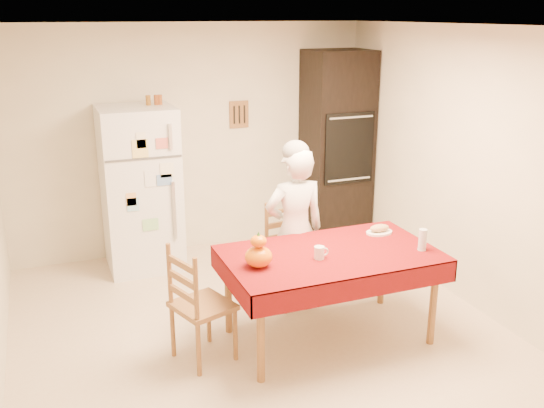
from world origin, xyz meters
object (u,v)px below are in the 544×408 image
dining_table (330,261)px  bread_plate (379,232)px  seated_woman (295,231)px  oven_cabinet (337,147)px  coffee_mug (319,253)px  refrigerator (141,189)px  chair_left (196,301)px  pumpkin_lower (259,257)px  wine_glass (423,240)px  chair_far (289,249)px

dining_table → bread_plate: (0.59, 0.24, 0.08)m
seated_woman → oven_cabinet: bearing=-125.7°
bread_plate → coffee_mug: bearing=-156.3°
refrigerator → chair_left: size_ratio=1.79×
dining_table → pumpkin_lower: (-0.63, -0.05, 0.15)m
bread_plate → wine_glass: bearing=-75.3°
wine_glass → chair_far: bearing=126.4°
wine_glass → refrigerator: bearing=129.1°
chair_far → seated_woman: bearing=-107.8°
chair_left → wine_glass: size_ratio=5.40×
chair_left → bread_plate: size_ratio=3.96×
refrigerator → bread_plate: 2.53m
refrigerator → bread_plate: bearing=-46.5°
refrigerator → oven_cabinet: (2.28, 0.05, 0.25)m
oven_cabinet → wine_glass: oven_cabinet is taller
chair_left → wine_glass: bearing=-117.6°
seated_woman → coffee_mug: 0.68m
chair_left → seated_woman: seated_woman is taller
wine_glass → bread_plate: bearing=104.7°
chair_far → chair_left: 1.30m
refrigerator → chair_left: bearing=-88.6°
seated_woman → coffee_mug: bearing=84.9°
oven_cabinet → dining_table: size_ratio=1.29×
dining_table → wine_glass: wine_glass is taller
oven_cabinet → coffee_mug: size_ratio=22.00×
chair_left → pumpkin_lower: size_ratio=4.51×
coffee_mug → pumpkin_lower: pumpkin_lower is taller
oven_cabinet → bread_plate: size_ratio=9.17×
wine_glass → chair_left: bearing=171.5°
bread_plate → oven_cabinet: bearing=74.0°
seated_woman → chair_left: bearing=29.2°
oven_cabinet → pumpkin_lower: 2.81m
dining_table → coffee_mug: coffee_mug is taller
chair_left → seated_woman: 1.20m
oven_cabinet → coffee_mug: (-1.27, -2.20, -0.29)m
refrigerator → seated_woman: size_ratio=1.13×
bread_plate → pumpkin_lower: bearing=-166.6°
dining_table → seated_woman: size_ratio=1.13×
refrigerator → seated_woman: refrigerator is taller
refrigerator → bread_plate: size_ratio=7.08×
chair_left → bread_plate: bearing=-102.8°
chair_left → oven_cabinet: bearing=-66.3°
chair_far → oven_cabinet: bearing=40.2°
chair_left → bread_plate: 1.72m
coffee_mug → bread_plate: size_ratio=0.42×
pumpkin_lower → bread_plate: pumpkin_lower is taller
chair_far → bread_plate: chair_far is taller
chair_left → pumpkin_lower: bearing=-121.4°
pumpkin_lower → wine_glass: (1.34, -0.17, 0.01)m
refrigerator → oven_cabinet: oven_cabinet is taller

